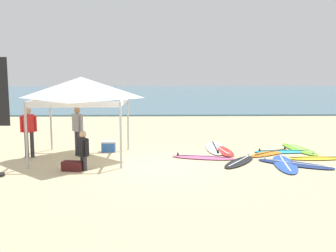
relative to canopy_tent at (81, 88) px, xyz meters
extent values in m
plane|color=beige|center=(2.55, -1.23, -2.39)|extent=(80.00, 80.00, 0.00)
cube|color=teal|center=(2.55, 29.71, -2.34)|extent=(80.00, 36.00, 0.10)
cylinder|color=#B7B7BC|center=(-1.43, -1.43, -1.36)|extent=(0.07, 0.07, 2.05)
cylinder|color=#B7B7BC|center=(1.43, -1.43, -1.36)|extent=(0.07, 0.07, 2.05)
cylinder|color=#B7B7BC|center=(-1.43, 1.43, -1.36)|extent=(0.07, 0.07, 2.05)
cylinder|color=#B7B7BC|center=(1.43, 1.43, -1.36)|extent=(0.07, 0.07, 2.05)
cube|color=white|center=(0.00, -1.43, -0.43)|extent=(2.86, 0.03, 0.18)
cube|color=white|center=(0.00, 1.43, -0.43)|extent=(2.86, 0.03, 0.18)
cube|color=white|center=(-1.43, 0.00, -0.43)|extent=(0.03, 2.86, 0.18)
cube|color=white|center=(1.43, 0.00, -0.43)|extent=(0.03, 2.86, 0.18)
pyramid|color=white|center=(0.00, 0.00, 0.01)|extent=(2.98, 2.98, 0.70)
ellipsoid|color=black|center=(5.19, -0.83, -2.35)|extent=(1.56, 2.00, 0.07)
cube|color=white|center=(5.19, -0.83, -2.31)|extent=(0.97, 1.48, 0.01)
cone|color=white|center=(5.64, -0.13, -2.26)|extent=(0.09, 0.09, 0.12)
ellipsoid|color=blue|center=(6.57, -1.15, -2.35)|extent=(1.03, 2.61, 0.07)
cube|color=white|center=(6.57, -1.15, -2.31)|extent=(0.34, 2.15, 0.01)
cone|color=white|center=(6.72, -0.12, -2.26)|extent=(0.09, 0.09, 0.12)
ellipsoid|color=#7AD12D|center=(7.82, 1.18, -2.35)|extent=(1.06, 2.41, 0.07)
cube|color=white|center=(7.82, 1.18, -2.31)|extent=(0.42, 1.96, 0.01)
cone|color=white|center=(8.00, 0.24, -2.26)|extent=(0.09, 0.09, 0.12)
ellipsoid|color=red|center=(4.86, 1.15, -2.35)|extent=(1.03, 2.50, 0.07)
cube|color=white|center=(4.86, 1.15, -2.31)|extent=(0.37, 2.05, 0.01)
cone|color=white|center=(5.02, 0.17, -2.26)|extent=(0.09, 0.09, 0.12)
ellipsoid|color=white|center=(4.71, 1.49, -2.35)|extent=(0.80, 2.62, 0.07)
cube|color=black|center=(4.71, 1.49, -2.31)|extent=(0.13, 2.21, 0.01)
cone|color=black|center=(4.67, 0.42, -2.26)|extent=(0.09, 0.09, 0.12)
ellipsoid|color=orange|center=(6.57, 0.55, -2.35)|extent=(1.97, 1.69, 0.07)
cube|color=black|center=(6.57, 0.55, -2.31)|extent=(1.41, 1.10, 0.01)
cone|color=black|center=(7.24, 1.06, -2.26)|extent=(0.09, 0.09, 0.12)
ellipsoid|color=yellow|center=(7.83, -0.34, -2.35)|extent=(2.00, 0.56, 0.07)
cube|color=black|center=(7.83, -0.34, -2.31)|extent=(1.70, 0.06, 0.01)
ellipsoid|color=pink|center=(4.09, -0.15, -2.35)|extent=(2.22, 1.08, 0.07)
cube|color=black|center=(4.09, -0.15, -2.31)|extent=(1.78, 0.48, 0.01)
cone|color=black|center=(3.23, 0.06, -2.26)|extent=(0.09, 0.09, 0.12)
ellipsoid|color=#23B2CC|center=(7.10, 0.77, -2.35)|extent=(2.16, 0.64, 0.07)
cube|color=black|center=(7.10, 0.77, -2.31)|extent=(1.82, 0.10, 0.01)
cone|color=black|center=(6.22, 0.74, -2.26)|extent=(0.09, 0.09, 0.12)
ellipsoid|color=navy|center=(6.90, -1.15, -2.35)|extent=(2.37, 1.90, 0.07)
cube|color=white|center=(6.90, -1.15, -2.31)|extent=(1.73, 1.19, 0.01)
cone|color=white|center=(6.08, -0.60, -2.26)|extent=(0.09, 0.09, 0.12)
cylinder|color=#2D2D33|center=(-1.92, 0.08, -1.95)|extent=(0.13, 0.13, 0.88)
cylinder|color=#2D2D33|center=(-1.76, 0.15, -1.95)|extent=(0.13, 0.13, 0.88)
cube|color=red|center=(-1.84, 0.11, -1.21)|extent=(0.42, 0.34, 0.60)
sphere|color=tan|center=(-1.84, 0.11, -0.78)|extent=(0.21, 0.21, 0.21)
cylinder|color=red|center=(-2.06, 0.03, -1.23)|extent=(0.09, 0.09, 0.54)
cylinder|color=red|center=(-1.63, 0.20, -1.23)|extent=(0.09, 0.09, 0.54)
cylinder|color=#383842|center=(-0.28, 0.37, -1.95)|extent=(0.13, 0.13, 0.88)
cylinder|color=#383842|center=(-0.16, 0.24, -1.95)|extent=(0.13, 0.13, 0.88)
cube|color=gray|center=(-0.22, 0.31, -1.21)|extent=(0.41, 0.41, 0.60)
sphere|color=#9E7051|center=(-0.22, 0.31, -0.78)|extent=(0.21, 0.21, 0.21)
cylinder|color=gray|center=(-0.38, 0.47, -1.23)|extent=(0.09, 0.09, 0.54)
cylinder|color=gray|center=(-0.06, 0.14, -1.23)|extent=(0.09, 0.09, 0.54)
cylinder|color=#2D2D33|center=(0.37, -1.74, -2.16)|extent=(0.13, 0.13, 0.45)
cylinder|color=#2D2D33|center=(0.27, -1.59, -2.16)|extent=(0.13, 0.13, 0.45)
cube|color=black|center=(0.32, -1.66, -1.68)|extent=(0.38, 0.42, 0.52)
sphere|color=tan|center=(0.32, -1.66, -1.29)|extent=(0.21, 0.21, 0.21)
cylinder|color=black|center=(0.45, -1.85, -1.70)|extent=(0.09, 0.09, 0.47)
cylinder|color=black|center=(0.20, -1.47, -1.70)|extent=(0.09, 0.09, 0.47)
cube|color=black|center=(-1.76, -2.33, 0.01)|extent=(0.40, 0.02, 1.90)
cube|color=#4C1919|center=(0.00, -1.71, -2.25)|extent=(0.65, 0.42, 0.28)
cube|color=#2D60B7|center=(0.74, 1.03, -2.22)|extent=(0.48, 0.34, 0.34)
cube|color=white|center=(0.74, 1.03, -2.02)|extent=(0.50, 0.36, 0.05)
camera|label=1|loc=(2.62, -13.82, 0.72)|focal=44.16mm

